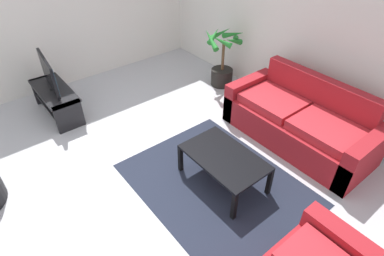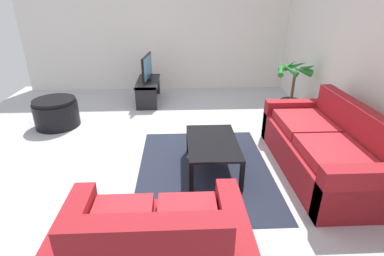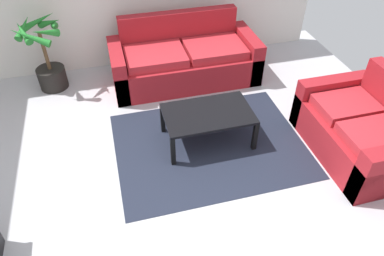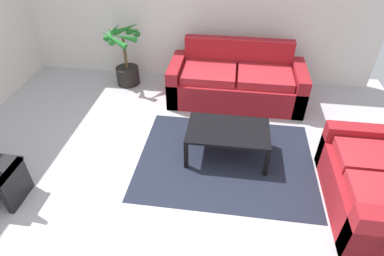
# 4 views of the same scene
# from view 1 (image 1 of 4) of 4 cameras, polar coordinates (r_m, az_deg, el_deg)

# --- Properties ---
(ground_plane) EXTENTS (6.60, 6.60, 0.00)m
(ground_plane) POSITION_cam_1_polar(r_m,az_deg,el_deg) (4.05, -10.60, -9.64)
(ground_plane) COLOR #B2B2B7
(wall_back) EXTENTS (6.00, 0.06, 2.70)m
(wall_back) POSITION_cam_1_polar(r_m,az_deg,el_deg) (5.10, 19.35, 17.45)
(wall_back) COLOR silver
(wall_back) RESTS_ON ground
(wall_left) EXTENTS (0.06, 6.00, 2.70)m
(wall_left) POSITION_cam_1_polar(r_m,az_deg,el_deg) (5.90, -27.66, 17.95)
(wall_left) COLOR silver
(wall_left) RESTS_ON ground
(couch_main) EXTENTS (2.08, 0.90, 0.90)m
(couch_main) POSITION_cam_1_polar(r_m,az_deg,el_deg) (4.66, 18.91, 0.93)
(couch_main) COLOR maroon
(couch_main) RESTS_ON ground
(tv_stand) EXTENTS (1.10, 0.45, 0.45)m
(tv_stand) POSITION_cam_1_polar(r_m,az_deg,el_deg) (5.41, -23.49, 5.05)
(tv_stand) COLOR black
(tv_stand) RESTS_ON ground
(tv) EXTENTS (0.86, 0.13, 0.52)m
(tv) POSITION_cam_1_polar(r_m,az_deg,el_deg) (5.22, -24.62, 9.05)
(tv) COLOR black
(tv) RESTS_ON tv_stand
(coffee_table) EXTENTS (1.01, 0.63, 0.41)m
(coffee_table) POSITION_cam_1_polar(r_m,az_deg,el_deg) (3.76, 5.84, -5.68)
(coffee_table) COLOR black
(coffee_table) RESTS_ON ground
(area_rug) EXTENTS (2.20, 1.70, 0.01)m
(area_rug) POSITION_cam_1_polar(r_m,az_deg,el_deg) (3.96, 4.45, -10.12)
(area_rug) COLOR #1E2333
(area_rug) RESTS_ON ground
(potted_palm) EXTENTS (0.66, 0.69, 1.04)m
(potted_palm) POSITION_cam_1_polar(r_m,az_deg,el_deg) (5.77, 5.58, 11.79)
(potted_palm) COLOR black
(potted_palm) RESTS_ON ground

